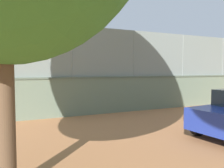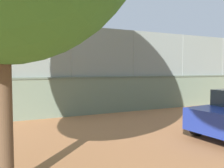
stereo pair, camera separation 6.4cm
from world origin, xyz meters
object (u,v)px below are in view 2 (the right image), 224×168
player_foreground_swinging (94,88)px  sports_ball (145,94)px  player_crossing_court (109,81)px  player_near_wall_returning (120,83)px

player_foreground_swinging → sports_ball: bearing=-158.5°
player_crossing_court → sports_ball: bearing=89.7°
player_near_wall_returning → sports_ball: bearing=126.6°
sports_ball → player_foreground_swinging: bearing=21.5°
player_crossing_court → player_foreground_swinging: bearing=58.8°
sports_ball → player_near_wall_returning: bearing=-53.4°
player_near_wall_returning → player_foreground_swinging: (4.10, 3.94, -0.02)m
player_crossing_court → player_near_wall_returning: bearing=74.9°
player_near_wall_returning → player_foreground_swinging: bearing=43.9°
player_near_wall_returning → player_foreground_swinging: 5.69m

